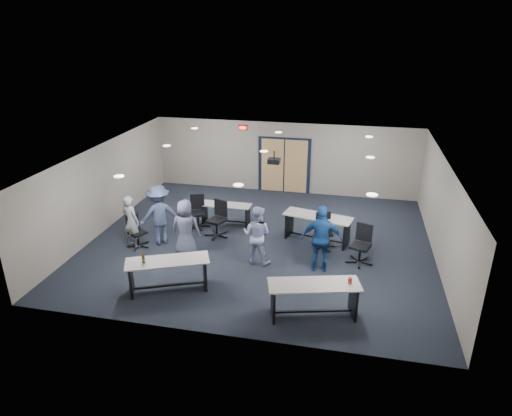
% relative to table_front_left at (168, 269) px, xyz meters
% --- Properties ---
extents(floor, '(10.00, 10.00, 0.00)m').
position_rel_table_front_left_xyz_m(floor, '(1.67, 3.06, -0.56)').
color(floor, black).
rests_on(floor, ground).
extents(back_wall, '(10.00, 0.04, 2.70)m').
position_rel_table_front_left_xyz_m(back_wall, '(1.67, 7.56, 0.79)').
color(back_wall, gray).
rests_on(back_wall, floor).
extents(front_wall, '(10.00, 0.04, 2.70)m').
position_rel_table_front_left_xyz_m(front_wall, '(1.67, -1.44, 0.79)').
color(front_wall, gray).
rests_on(front_wall, floor).
extents(left_wall, '(0.04, 9.00, 2.70)m').
position_rel_table_front_left_xyz_m(left_wall, '(-3.33, 3.06, 0.79)').
color(left_wall, gray).
rests_on(left_wall, floor).
extents(right_wall, '(0.04, 9.00, 2.70)m').
position_rel_table_front_left_xyz_m(right_wall, '(6.67, 3.06, 0.79)').
color(right_wall, gray).
rests_on(right_wall, floor).
extents(ceiling, '(10.00, 9.00, 0.04)m').
position_rel_table_front_left_xyz_m(ceiling, '(1.67, 3.06, 2.14)').
color(ceiling, silver).
rests_on(ceiling, back_wall).
extents(double_door, '(2.00, 0.07, 2.20)m').
position_rel_table_front_left_xyz_m(double_door, '(1.67, 7.52, 0.49)').
color(double_door, black).
rests_on(double_door, back_wall).
extents(exit_sign, '(0.32, 0.07, 0.18)m').
position_rel_table_front_left_xyz_m(exit_sign, '(0.07, 7.51, 1.89)').
color(exit_sign, black).
rests_on(exit_sign, back_wall).
extents(ceiling_projector, '(0.35, 0.32, 0.37)m').
position_rel_table_front_left_xyz_m(ceiling_projector, '(1.97, 3.56, 1.84)').
color(ceiling_projector, black).
rests_on(ceiling_projector, ceiling).
extents(ceiling_can_lights, '(6.24, 5.74, 0.02)m').
position_rel_table_front_left_xyz_m(ceiling_can_lights, '(1.67, 3.31, 2.11)').
color(ceiling_can_lights, white).
rests_on(ceiling_can_lights, ceiling).
extents(table_front_left, '(2.10, 1.40, 1.11)m').
position_rel_table_front_left_xyz_m(table_front_left, '(0.00, 0.00, 0.00)').
color(table_front_left, '#ABA8A2').
rests_on(table_front_left, floor).
extents(table_front_right, '(2.13, 1.17, 0.96)m').
position_rel_table_front_left_xyz_m(table_front_right, '(3.59, -0.33, 0.01)').
color(table_front_right, '#ABA8A2').
rests_on(table_front_right, floor).
extents(table_back_left, '(1.64, 0.55, 0.66)m').
position_rel_table_front_left_xyz_m(table_back_left, '(0.29, 4.16, -0.11)').
color(table_back_left, '#ABA8A2').
rests_on(table_back_left, floor).
extents(table_back_right, '(2.12, 1.12, 0.82)m').
position_rel_table_front_left_xyz_m(table_back_right, '(3.32, 3.49, 0.00)').
color(table_back_right, '#ABA8A2').
rests_on(table_back_right, floor).
extents(chair_back_a, '(0.85, 0.85, 1.07)m').
position_rel_table_front_left_xyz_m(chair_back_a, '(-0.49, 3.65, -0.03)').
color(chair_back_a, black).
rests_on(chair_back_a, floor).
extents(chair_back_b, '(0.91, 0.91, 1.12)m').
position_rel_table_front_left_xyz_m(chair_back_b, '(0.28, 3.17, 0.00)').
color(chair_back_b, black).
rests_on(chair_back_b, floor).
extents(chair_back_d, '(0.80, 0.80, 1.04)m').
position_rel_table_front_left_xyz_m(chair_back_d, '(3.55, 3.08, -0.04)').
color(chair_back_d, black).
rests_on(chair_back_d, floor).
extents(chair_loose_left, '(0.84, 0.84, 0.97)m').
position_rel_table_front_left_xyz_m(chair_loose_left, '(-1.77, 1.98, -0.07)').
color(chair_loose_left, black).
rests_on(chair_loose_left, floor).
extents(chair_loose_right, '(0.87, 0.87, 1.09)m').
position_rel_table_front_left_xyz_m(chair_loose_right, '(4.59, 2.37, -0.01)').
color(chair_loose_right, black).
rests_on(chair_loose_right, floor).
extents(person_gray, '(0.66, 0.54, 1.58)m').
position_rel_table_front_left_xyz_m(person_gray, '(-1.95, 2.00, 0.23)').
color(person_gray, '#A0A6AF').
rests_on(person_gray, floor).
extents(person_plaid, '(0.85, 0.59, 1.66)m').
position_rel_table_front_left_xyz_m(person_plaid, '(-0.19, 1.79, 0.27)').
color(person_plaid, slate).
rests_on(person_plaid, floor).
extents(person_lightblue, '(0.89, 0.75, 1.64)m').
position_rel_table_front_left_xyz_m(person_lightblue, '(1.83, 1.82, 0.26)').
color(person_lightblue, '#B2C0EC').
rests_on(person_lightblue, floor).
extents(person_navy, '(1.10, 0.51, 1.83)m').
position_rel_table_front_left_xyz_m(person_navy, '(3.57, 1.76, 0.36)').
color(person_navy, navy).
rests_on(person_navy, floor).
extents(person_back, '(1.36, 1.25, 1.83)m').
position_rel_table_front_left_xyz_m(person_back, '(-1.21, 2.36, 0.36)').
color(person_back, '#3B496B').
rests_on(person_back, floor).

